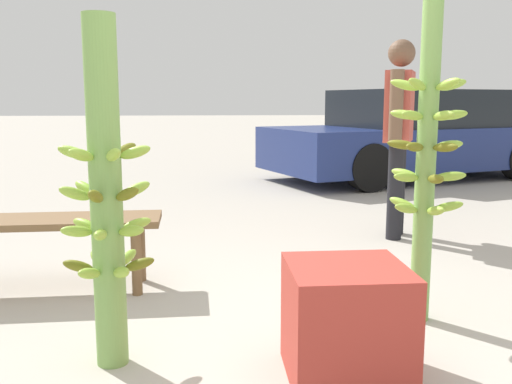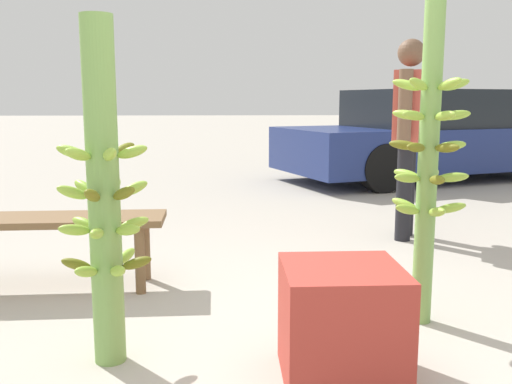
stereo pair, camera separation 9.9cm
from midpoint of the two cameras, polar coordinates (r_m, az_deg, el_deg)
The scene contains 7 objects.
ground_plane at distance 2.49m, azimuth 1.99°, elevation -17.78°, with size 80.00×80.00×0.00m, color #B2AA9E.
banana_stalk_left at distance 2.45m, azimuth -15.87°, elevation -0.67°, with size 0.39×0.39×1.47m.
banana_stalk_center at distance 2.95m, azimuth 15.72°, elevation 3.31°, with size 0.39×0.40×1.63m.
vendor_person at distance 4.78m, azimuth 13.53°, elevation 6.78°, with size 0.37×0.65×1.60m.
market_bench at distance 3.62m, azimuth -22.27°, elevation -3.47°, with size 1.51×0.41×0.44m.
parked_car at distance 8.58m, azimuth 15.26°, elevation 5.44°, with size 4.51×3.02×1.27m.
produce_crate at distance 2.39m, azimuth 7.80°, elevation -12.77°, with size 0.47×0.47×0.47m.
Camera 1 is at (-0.33, -2.20, 1.13)m, focal length 40.00 mm.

